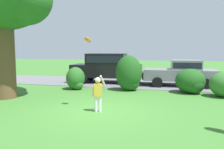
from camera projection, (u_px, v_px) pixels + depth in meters
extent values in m
plane|color=#3D752D|center=(96.00, 111.00, 8.04)|extent=(80.00, 80.00, 0.00)
cube|color=slate|center=(132.00, 83.00, 14.74)|extent=(28.00, 4.40, 0.02)
cylinder|color=brown|center=(4.00, 58.00, 10.09)|extent=(0.97, 0.97, 3.55)
ellipsoid|color=#286023|center=(6.00, 5.00, 10.98)|extent=(2.28, 2.28, 2.28)
ellipsoid|color=#286023|center=(75.00, 78.00, 12.50)|extent=(1.00, 1.14, 1.22)
ellipsoid|color=#286023|center=(78.00, 85.00, 12.36)|extent=(0.59, 0.59, 0.53)
ellipsoid|color=#1E511C|center=(129.00, 73.00, 12.05)|extent=(1.39, 1.16, 1.88)
ellipsoid|color=#1E511C|center=(131.00, 83.00, 12.10)|extent=(0.94, 0.94, 0.85)
ellipsoid|color=#1E511C|center=(190.00, 81.00, 11.36)|extent=(1.46, 1.34, 1.22)
ellipsoid|color=#1E511C|center=(194.00, 84.00, 11.21)|extent=(1.02, 1.02, 0.92)
cube|color=gray|center=(180.00, 75.00, 13.63)|extent=(4.29, 2.05, 0.64)
cube|color=gray|center=(186.00, 65.00, 13.50)|extent=(1.76, 1.70, 0.56)
cube|color=black|center=(186.00, 65.00, 13.50)|extent=(1.63, 1.72, 0.34)
cylinder|color=black|center=(157.00, 82.00, 13.03)|extent=(0.61, 0.25, 0.60)
cylinder|color=black|center=(158.00, 78.00, 14.86)|extent=(0.61, 0.25, 0.60)
cylinder|color=black|center=(206.00, 84.00, 12.48)|extent=(0.61, 0.25, 0.60)
cylinder|color=black|center=(200.00, 80.00, 14.30)|extent=(0.61, 0.25, 0.60)
cube|color=black|center=(144.00, 76.00, 14.10)|extent=(0.21, 1.75, 0.20)
cube|color=black|center=(218.00, 78.00, 13.18)|extent=(0.21, 1.75, 0.20)
cube|color=black|center=(107.00, 71.00, 14.96)|extent=(4.60, 2.10, 0.80)
cube|color=black|center=(107.00, 59.00, 14.88)|extent=(2.57, 1.76, 0.72)
cube|color=black|center=(107.00, 59.00, 14.88)|extent=(2.37, 1.77, 0.43)
cylinder|color=black|center=(82.00, 79.00, 14.39)|extent=(0.69, 0.26, 0.68)
cylinder|color=black|center=(91.00, 76.00, 16.22)|extent=(0.69, 0.26, 0.68)
cylinder|color=black|center=(125.00, 80.00, 13.81)|extent=(0.69, 0.26, 0.68)
cylinder|color=black|center=(130.00, 76.00, 15.64)|extent=(0.69, 0.26, 0.68)
cube|color=black|center=(74.00, 73.00, 15.46)|extent=(0.22, 1.75, 0.20)
cube|color=black|center=(142.00, 74.00, 14.51)|extent=(0.22, 1.75, 0.20)
cylinder|color=white|center=(96.00, 104.00, 7.92)|extent=(0.10, 0.10, 0.55)
cylinder|color=white|center=(100.00, 104.00, 7.92)|extent=(0.10, 0.10, 0.55)
cube|color=gold|center=(98.00, 90.00, 7.87)|extent=(0.29, 0.22, 0.44)
sphere|color=beige|center=(98.00, 80.00, 7.83)|extent=(0.20, 0.20, 0.20)
cylinder|color=beige|center=(103.00, 81.00, 7.89)|extent=(0.16, 0.27, 0.39)
cylinder|color=beige|center=(93.00, 91.00, 7.88)|extent=(0.07, 0.07, 0.36)
cylinder|color=orange|center=(88.00, 40.00, 8.24)|extent=(0.33, 0.25, 0.28)
cylinder|color=#1EB7B2|center=(88.00, 40.00, 8.24)|extent=(0.18, 0.15, 0.16)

